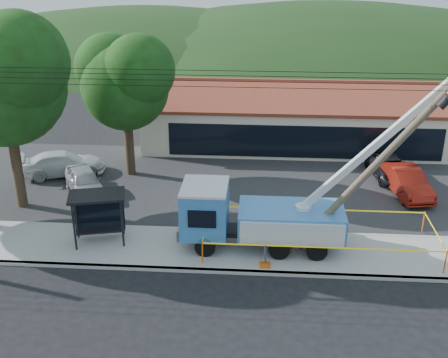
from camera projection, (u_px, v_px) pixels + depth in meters
name	position (u px, v px, depth m)	size (l,w,h in m)	color
ground	(228.00, 301.00, 23.22)	(120.00, 120.00, 0.00)	black
curb	(231.00, 272.00, 25.11)	(60.00, 0.25, 0.15)	#A19D97
sidewalk	(234.00, 250.00, 26.85)	(60.00, 4.00, 0.15)	#A19D97
parking_lot	(241.00, 183.00, 34.19)	(60.00, 12.00, 0.10)	#28282B
strip_mall	(301.00, 118.00, 40.52)	(22.50, 8.53, 4.67)	beige
tree_west_near	(2.00, 73.00, 28.36)	(7.56, 6.72, 10.80)	#332316
tree_lot	(125.00, 78.00, 33.13)	(6.30, 5.60, 8.94)	#332316
hill_west	(143.00, 51.00, 74.60)	(78.40, 56.00, 28.00)	#1B3613
hill_center	(332.00, 54.00, 72.95)	(89.60, 64.00, 32.00)	#1B3613
utility_truck	(258.00, 215.00, 26.47)	(12.22, 4.13, 8.75)	black
leaning_pole	(379.00, 161.00, 24.56)	(6.77, 1.88, 8.69)	brown
bus_shelter	(98.00, 206.00, 26.88)	(2.93, 2.18, 2.54)	black
caution_tape	(319.00, 232.00, 26.64)	(10.81, 3.86, 1.12)	orange
car_silver	(86.00, 194.00, 32.88)	(1.72, 4.29, 1.46)	#ABAFB3
car_red	(405.00, 195.00, 32.75)	(1.64, 4.69, 1.55)	maroon
car_white	(65.00, 176.00, 35.46)	(2.05, 5.05, 1.47)	white
car_dark	(389.00, 179.00, 34.98)	(2.10, 4.56, 1.27)	black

